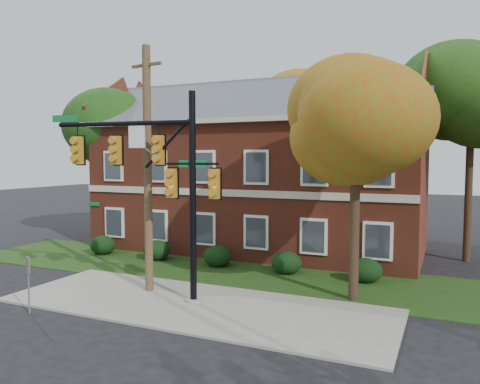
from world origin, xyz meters
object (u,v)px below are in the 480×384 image
at_px(tree_far_rear, 317,108).
at_px(sign_post, 28,275).
at_px(apartment_building, 259,163).
at_px(hedge_left, 157,250).
at_px(utility_pole, 148,169).
at_px(traffic_signal, 157,173).
at_px(tree_near_right, 362,118).
at_px(hedge_center, 217,256).
at_px(tree_right_rear, 479,99).
at_px(hedge_right, 286,263).
at_px(tree_left_rear, 111,136).
at_px(hedge_far_right, 366,270).
at_px(hedge_far_left, 103,245).

relative_size(tree_far_rear, sign_post, 5.91).
distance_m(apartment_building, hedge_left, 7.73).
xyz_separation_m(utility_pole, sign_post, (-2.18, -3.81, -3.50)).
xyz_separation_m(hedge_left, traffic_signal, (3.95, -5.63, 4.19)).
height_order(tree_near_right, sign_post, tree_near_right).
bearing_deg(tree_far_rear, hedge_center, -95.85).
bearing_deg(tree_far_rear, tree_right_rear, -35.00).
xyz_separation_m(hedge_right, tree_left_rear, (-13.23, 4.14, 6.16)).
height_order(hedge_far_right, sign_post, sign_post).
distance_m(apartment_building, hedge_far_right, 9.82).
distance_m(hedge_left, traffic_signal, 8.06).
distance_m(hedge_far_left, sign_post, 9.75).
distance_m(hedge_far_left, tree_right_rear, 20.75).
xyz_separation_m(hedge_far_left, utility_pole, (6.50, -4.89, 4.30)).
height_order(hedge_right, traffic_signal, traffic_signal).
relative_size(tree_right_rear, utility_pole, 1.12).
relative_size(hedge_far_left, tree_right_rear, 0.13).
bearing_deg(tree_near_right, hedge_far_left, 168.73).
bearing_deg(tree_right_rear, apartment_building, -175.67).
bearing_deg(hedge_center, hedge_far_left, 180.00).
relative_size(hedge_left, tree_right_rear, 0.13).
distance_m(hedge_right, tree_near_right, 7.72).
bearing_deg(hedge_right, sign_post, -125.38).
bearing_deg(hedge_far_left, hedge_center, 0.00).
distance_m(hedge_center, tree_right_rear, 14.94).
height_order(hedge_right, tree_far_rear, tree_far_rear).
height_order(tree_near_right, tree_left_rear, tree_left_rear).
distance_m(hedge_center, tree_near_right, 9.90).
xyz_separation_m(apartment_building, traffic_signal, (0.45, -10.89, -0.27)).
bearing_deg(hedge_far_right, tree_far_rear, 113.37).
relative_size(hedge_right, tree_far_rear, 0.12).
bearing_deg(sign_post, tree_near_right, 52.34).
height_order(hedge_left, hedge_right, same).
distance_m(tree_near_right, utility_pole, 8.20).
bearing_deg(hedge_far_left, hedge_right, 0.00).
bearing_deg(traffic_signal, sign_post, -143.98).
relative_size(hedge_right, tree_near_right, 0.16).
relative_size(hedge_right, hedge_far_right, 1.00).
relative_size(hedge_center, traffic_signal, 0.18).
bearing_deg(tree_left_rear, tree_near_right, -22.36).
bearing_deg(traffic_signal, utility_pole, 133.57).
distance_m(apartment_building, hedge_right, 7.73).
distance_m(hedge_right, hedge_far_right, 3.50).
height_order(hedge_far_right, tree_near_right, tree_near_right).
bearing_deg(tree_far_rear, tree_near_right, -69.73).
height_order(tree_near_right, traffic_signal, tree_near_right).
xyz_separation_m(apartment_building, hedge_left, (-3.50, -5.25, -4.46)).
relative_size(hedge_right, utility_pole, 0.15).
distance_m(hedge_far_right, traffic_signal, 9.60).
distance_m(hedge_far_left, tree_near_right, 15.75).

